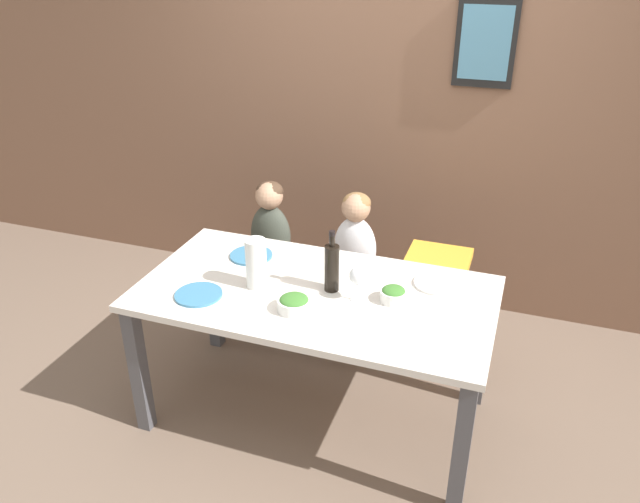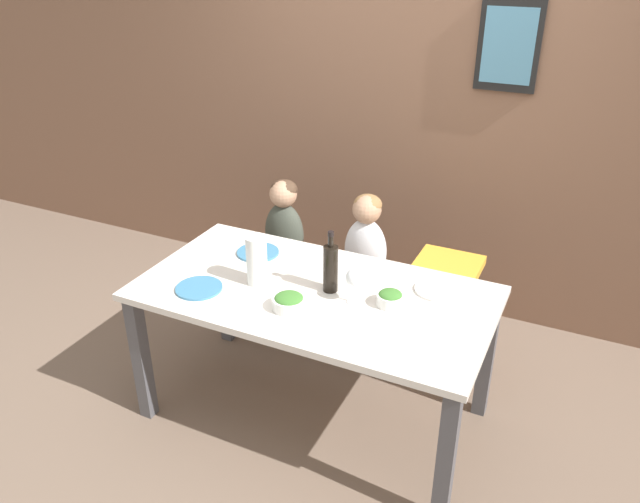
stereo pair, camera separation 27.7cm
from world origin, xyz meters
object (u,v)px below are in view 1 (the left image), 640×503
object	(u,v)px
wine_bottle	(332,267)
salad_bowl_small	(393,294)
person_child_left	(270,223)
chair_far_left	(272,274)
wine_glass_near	(357,276)
chair_far_center	(354,289)
dinner_plate_back_left	(251,255)
person_child_center	(355,236)
dinner_plate_back_right	(437,284)
chair_right_highchair	(436,280)
dinner_plate_front_left	(199,295)
paper_towel_roll	(256,263)
salad_bowl_large	(294,303)

from	to	relation	value
wine_bottle	salad_bowl_small	bearing A→B (deg)	-0.26
salad_bowl_small	person_child_left	bearing A→B (deg)	144.30
chair_far_left	salad_bowl_small	world-z (taller)	salad_bowl_small
wine_glass_near	chair_far_center	bearing A→B (deg)	107.16
wine_bottle	chair_far_center	bearing A→B (deg)	96.62
person_child_left	dinner_plate_back_left	xyz separation A→B (m)	(0.10, -0.47, 0.03)
chair_far_center	person_child_center	xyz separation A→B (m)	(-0.00, 0.00, 0.36)
dinner_plate_back_right	chair_far_left	bearing A→B (deg)	158.00
chair_right_highchair	salad_bowl_small	world-z (taller)	salad_bowl_small
person_child_center	chair_far_left	bearing A→B (deg)	-179.87
dinner_plate_back_right	chair_far_center	bearing A→B (deg)	141.41
person_child_center	wine_glass_near	xyz separation A→B (m)	(0.22, -0.71, 0.15)
chair_far_left	dinner_plate_front_left	size ratio (longest dim) A/B	2.01
paper_towel_roll	wine_glass_near	distance (m)	0.50
person_child_left	dinner_plate_back_left	size ratio (longest dim) A/B	2.40
chair_far_left	dinner_plate_front_left	bearing A→B (deg)	-88.02
wine_bottle	salad_bowl_large	world-z (taller)	wine_bottle
chair_right_highchair	dinner_plate_back_right	size ratio (longest dim) A/B	3.04
wine_bottle	salad_bowl_large	distance (m)	0.27
wine_bottle	dinner_plate_front_left	size ratio (longest dim) A/B	1.38
person_child_left	chair_far_center	bearing A→B (deg)	-0.13
wine_glass_near	salad_bowl_small	bearing A→B (deg)	17.76
chair_far_left	wine_bottle	distance (m)	1.03
chair_right_highchair	person_child_center	bearing A→B (deg)	179.86
salad_bowl_large	dinner_plate_front_left	distance (m)	0.48
person_child_center	dinner_plate_front_left	size ratio (longest dim) A/B	2.40
paper_towel_roll	dinner_plate_back_right	distance (m)	0.89
chair_right_highchair	wine_bottle	distance (m)	0.85
salad_bowl_small	dinner_plate_back_right	distance (m)	0.28
dinner_plate_front_left	person_child_center	bearing A→B (deg)	61.39
chair_far_center	person_child_left	world-z (taller)	person_child_left
wine_bottle	person_child_left	bearing A→B (deg)	132.92
salad_bowl_large	chair_right_highchair	bearing A→B (deg)	59.95
salad_bowl_small	chair_far_left	bearing A→B (deg)	144.35
person_child_center	wine_bottle	distance (m)	0.68
chair_far_left	dinner_plate_back_right	xyz separation A→B (m)	(1.08, -0.44, 0.38)
dinner_plate_front_left	dinner_plate_back_left	bearing A→B (deg)	81.87
person_child_center	chair_right_highchair	bearing A→B (deg)	-0.14
paper_towel_roll	salad_bowl_large	size ratio (longest dim) A/B	1.61
chair_right_highchair	dinner_plate_back_right	distance (m)	0.50
person_child_center	wine_glass_near	size ratio (longest dim) A/B	3.11
chair_far_left	wine_glass_near	xyz separation A→B (m)	(0.75, -0.71, 0.51)
salad_bowl_large	wine_glass_near	bearing A→B (deg)	35.74
chair_far_left	salad_bowl_large	bearing A→B (deg)	-60.18
paper_towel_roll	dinner_plate_back_right	bearing A→B (deg)	20.37
salad_bowl_small	dinner_plate_back_right	world-z (taller)	salad_bowl_small
wine_bottle	wine_glass_near	bearing A→B (deg)	-20.51
paper_towel_roll	dinner_plate_back_right	world-z (taller)	paper_towel_roll
wine_bottle	salad_bowl_large	bearing A→B (deg)	-114.11
chair_right_highchair	dinner_plate_front_left	bearing A→B (deg)	-137.03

